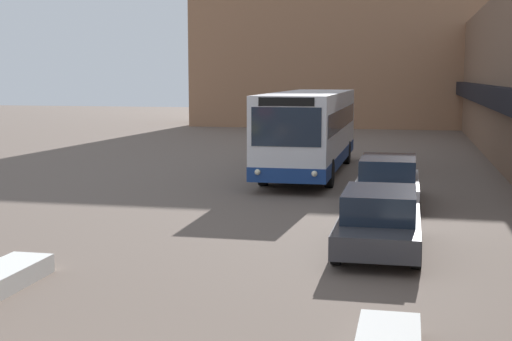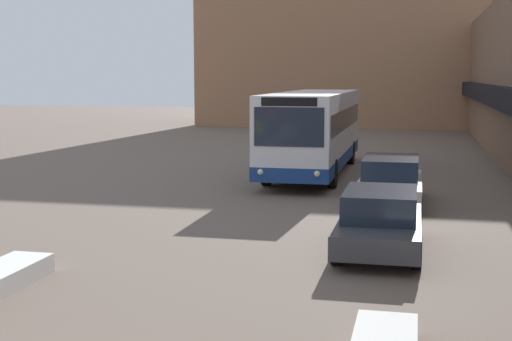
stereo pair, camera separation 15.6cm
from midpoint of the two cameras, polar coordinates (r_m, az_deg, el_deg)
building_backdrop_far at (r=57.42m, az=9.07°, el=12.14°), size 26.00×8.00×17.14m
city_bus at (r=28.79m, az=4.79°, el=3.26°), size 2.66×11.49×3.28m
parked_car_front at (r=16.30m, az=10.15°, el=-3.98°), size 1.85×4.23×1.39m
parked_car_middle at (r=22.35m, az=10.90°, el=-0.82°), size 1.92×4.75×1.45m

